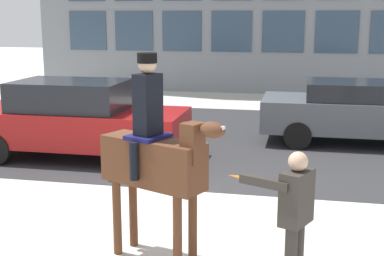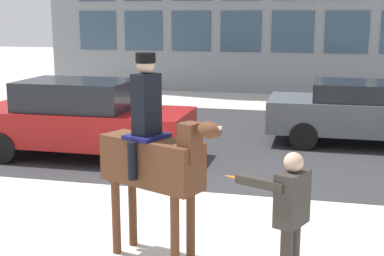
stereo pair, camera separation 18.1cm
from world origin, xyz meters
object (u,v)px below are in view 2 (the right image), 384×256
(mounted_horse_lead, at_px, (153,156))
(street_car_far_lane, at_px, (366,112))
(pedestrian_bystander, at_px, (290,218))
(street_car_near_lane, at_px, (81,119))

(mounted_horse_lead, distance_m, street_car_far_lane, 7.74)
(mounted_horse_lead, bearing_deg, street_car_far_lane, 90.55)
(street_car_far_lane, bearing_deg, mounted_horse_lead, -113.32)
(pedestrian_bystander, height_order, street_car_far_lane, pedestrian_bystander)
(mounted_horse_lead, relative_size, street_car_far_lane, 0.56)
(mounted_horse_lead, bearing_deg, street_car_near_lane, 148.19)
(street_car_near_lane, bearing_deg, pedestrian_bystander, -47.84)
(mounted_horse_lead, height_order, street_car_near_lane, mounted_horse_lead)
(pedestrian_bystander, xyz_separation_m, street_car_near_lane, (-4.72, 5.21, -0.15))
(mounted_horse_lead, xyz_separation_m, pedestrian_bystander, (1.70, -0.79, -0.34))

